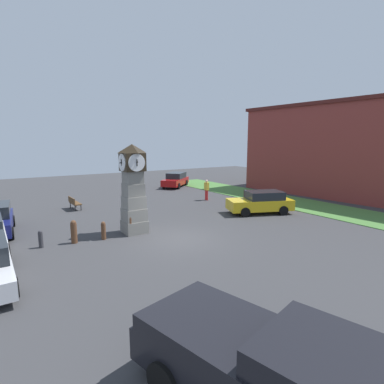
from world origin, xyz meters
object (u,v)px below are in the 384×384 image
at_px(clock_tower, 133,190).
at_px(bollard_near_tower, 130,225).
at_px(car_far_lot, 176,180).
at_px(bollard_end_row, 41,239).
at_px(car_silver_hatch, 261,202).
at_px(bollard_mid_row, 103,230).
at_px(bench, 74,202).
at_px(pickup_truck, 268,371).
at_px(bollard_far_row, 74,231).
at_px(pedestrian_crossing_lot, 207,188).

xyz_separation_m(clock_tower, bollard_near_tower, (0.45, -0.43, -1.79)).
bearing_deg(car_far_lot, clock_tower, -37.98).
bearing_deg(bollard_end_row, car_silver_hatch, 86.77).
relative_size(bollard_mid_row, bench, 0.57).
bearing_deg(bollard_end_row, clock_tower, 87.84).
bearing_deg(pickup_truck, bollard_end_row, -169.82).
height_order(bollard_far_row, bench, bollard_far_row).
xyz_separation_m(bollard_near_tower, bench, (-8.17, -1.00, -0.04)).
xyz_separation_m(car_far_lot, pickup_truck, (25.01, -12.84, 0.15)).
relative_size(clock_tower, car_silver_hatch, 1.01).
bearing_deg(bollard_end_row, bollard_near_tower, 81.37).
relative_size(bollard_end_row, pedestrian_crossing_lot, 0.48).
bearing_deg(bollard_near_tower, pickup_truck, -10.06).
height_order(car_far_lot, car_silver_hatch, car_far_lot).
distance_m(car_silver_hatch, pedestrian_crossing_lot, 5.88).
bearing_deg(clock_tower, bollard_mid_row, -81.75).
bearing_deg(clock_tower, bollard_end_row, -92.16).
distance_m(clock_tower, bollard_far_row, 3.59).
xyz_separation_m(bollard_mid_row, car_silver_hatch, (0.34, 10.76, 0.31)).
distance_m(bollard_mid_row, bench, 7.98).
height_order(clock_tower, bollard_mid_row, clock_tower).
xyz_separation_m(bollard_mid_row, pickup_truck, (11.41, -0.66, 0.46)).
height_order(bollard_far_row, bollard_end_row, bollard_far_row).
xyz_separation_m(bollard_near_tower, bollard_end_row, (-0.62, -4.11, -0.14)).
distance_m(clock_tower, bench, 8.06).
distance_m(bollard_end_row, car_silver_hatch, 13.57).
bearing_deg(bollard_mid_row, car_silver_hatch, 88.20).
bearing_deg(bench, pedestrian_crossing_lot, 76.43).
distance_m(bollard_end_row, bench, 8.16).
bearing_deg(pedestrian_crossing_lot, bollard_mid_row, -62.12).
height_order(bollard_end_row, bench, bench).
distance_m(clock_tower, pedestrian_crossing_lot, 10.26).
relative_size(bollard_near_tower, car_far_lot, 0.25).
bearing_deg(pedestrian_crossing_lot, pickup_truck, -33.26).
distance_m(car_far_lot, car_silver_hatch, 14.01).
xyz_separation_m(bollard_far_row, car_far_lot, (-13.35, 13.53, 0.21)).
height_order(clock_tower, pedestrian_crossing_lot, clock_tower).
bearing_deg(bollard_mid_row, bollard_near_tower, 81.51).
xyz_separation_m(bollard_end_row, pedestrian_crossing_lot, (-5.10, 13.24, 0.57)).
bearing_deg(bollard_mid_row, bench, 177.66).
bearing_deg(car_far_lot, bollard_near_tower, -38.19).
bearing_deg(bollard_near_tower, bollard_far_row, -99.51).
relative_size(clock_tower, pickup_truck, 0.86).
bearing_deg(pedestrian_crossing_lot, car_far_lot, 167.91).
relative_size(bollard_near_tower, car_silver_hatch, 0.24).
relative_size(bollard_end_row, pickup_truck, 0.15).
bearing_deg(bench, bollard_near_tower, 6.98).
bearing_deg(bollard_end_row, bollard_far_row, 83.03).
bearing_deg(bollard_mid_row, bollard_end_row, -98.69).
height_order(bollard_far_row, car_far_lot, car_far_lot).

